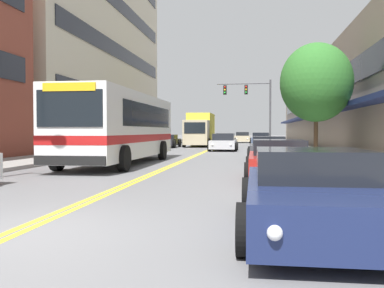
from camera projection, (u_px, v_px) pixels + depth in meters
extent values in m
plane|color=slate|center=(218.00, 146.00, 43.03)|extent=(240.00, 240.00, 0.00)
cube|color=gray|center=(147.00, 145.00, 44.05)|extent=(3.54, 106.00, 0.15)
cube|color=gray|center=(291.00, 146.00, 42.00)|extent=(3.54, 106.00, 0.15)
cube|color=yellow|center=(217.00, 146.00, 43.04)|extent=(0.14, 106.00, 0.01)
cube|color=yellow|center=(219.00, 146.00, 43.01)|extent=(0.14, 106.00, 0.01)
cube|color=beige|center=(64.00, 9.00, 42.77)|extent=(12.00, 31.30, 27.42)
cube|color=black|center=(123.00, 100.00, 42.19)|extent=(0.08, 28.80, 1.40)
cube|color=black|center=(122.00, 54.00, 42.05)|extent=(0.08, 28.80, 1.40)
cube|color=black|center=(122.00, 7.00, 41.92)|extent=(0.08, 28.80, 1.40)
cube|color=gray|center=(356.00, 105.00, 41.03)|extent=(8.00, 68.00, 7.99)
cube|color=navy|center=(307.00, 117.00, 41.71)|extent=(1.10, 61.20, 0.24)
cube|color=black|center=(312.00, 96.00, 41.57)|extent=(0.08, 61.20, 1.40)
cube|color=silver|center=(121.00, 126.00, 19.82)|extent=(2.58, 11.13, 2.85)
cube|color=#B21919|center=(121.00, 138.00, 19.84)|extent=(2.60, 11.15, 0.32)
cube|color=black|center=(124.00, 116.00, 20.36)|extent=(2.61, 8.68, 1.02)
cube|color=black|center=(69.00, 108.00, 14.28)|extent=(2.32, 0.04, 1.25)
cube|color=yellow|center=(69.00, 87.00, 14.25)|extent=(1.86, 0.06, 0.28)
cube|color=black|center=(69.00, 161.00, 14.31)|extent=(2.53, 0.08, 0.32)
cylinder|color=black|center=(57.00, 158.00, 16.30)|extent=(0.30, 1.00, 1.00)
cylinder|color=black|center=(124.00, 158.00, 15.93)|extent=(0.30, 1.00, 1.00)
cylinder|color=black|center=(114.00, 150.00, 23.08)|extent=(0.30, 1.00, 1.00)
cylinder|color=black|center=(162.00, 150.00, 22.70)|extent=(0.30, 1.00, 1.00)
cube|color=beige|center=(143.00, 145.00, 31.18)|extent=(1.91, 4.71, 0.60)
cube|color=black|center=(144.00, 138.00, 31.35)|extent=(1.64, 2.07, 0.52)
cylinder|color=black|center=(124.00, 148.00, 29.88)|extent=(0.22, 0.64, 0.64)
cylinder|color=black|center=(151.00, 148.00, 29.60)|extent=(0.22, 0.64, 0.64)
cylinder|color=black|center=(135.00, 147.00, 32.77)|extent=(0.22, 0.64, 0.64)
cylinder|color=black|center=(160.00, 147.00, 32.49)|extent=(0.22, 0.64, 0.64)
sphere|color=silver|center=(124.00, 146.00, 28.92)|extent=(0.16, 0.16, 0.16)
sphere|color=silver|center=(144.00, 146.00, 28.74)|extent=(0.16, 0.16, 0.16)
cube|color=red|center=(142.00, 144.00, 33.62)|extent=(0.18, 0.04, 0.10)
cube|color=red|center=(159.00, 144.00, 33.42)|extent=(0.18, 0.04, 0.10)
cube|color=#232328|center=(168.00, 142.00, 39.90)|extent=(1.75, 4.71, 0.60)
cube|color=black|center=(168.00, 137.00, 40.07)|extent=(1.51, 2.07, 0.41)
cylinder|color=black|center=(155.00, 144.00, 38.59)|extent=(0.22, 0.70, 0.70)
cylinder|color=black|center=(174.00, 144.00, 38.34)|extent=(0.22, 0.70, 0.70)
cylinder|color=black|center=(161.00, 143.00, 41.48)|extent=(0.22, 0.70, 0.70)
cylinder|color=black|center=(180.00, 143.00, 41.22)|extent=(0.22, 0.70, 0.70)
sphere|color=silver|center=(155.00, 142.00, 37.64)|extent=(0.16, 0.16, 0.16)
sphere|color=silver|center=(169.00, 143.00, 37.47)|extent=(0.16, 0.16, 0.16)
cube|color=red|center=(166.00, 141.00, 42.33)|extent=(0.18, 0.04, 0.10)
cube|color=red|center=(179.00, 141.00, 42.15)|extent=(0.18, 0.04, 0.10)
cube|color=#19234C|center=(311.00, 200.00, 6.43)|extent=(1.88, 4.61, 0.60)
cube|color=black|center=(310.00, 164.00, 6.59)|extent=(1.62, 2.03, 0.46)
cylinder|color=black|center=(245.00, 230.00, 5.15)|extent=(0.22, 0.66, 0.66)
cylinder|color=black|center=(248.00, 195.00, 7.98)|extent=(0.22, 0.66, 0.66)
cylinder|color=black|center=(355.00, 197.00, 7.71)|extent=(0.22, 0.66, 0.66)
sphere|color=silver|center=(275.00, 233.00, 4.22)|extent=(0.16, 0.16, 0.16)
cube|color=red|center=(262.00, 180.00, 8.81)|extent=(0.18, 0.04, 0.10)
cube|color=red|center=(330.00, 181.00, 8.62)|extent=(0.18, 0.04, 0.10)
cube|color=#475675|center=(261.00, 141.00, 41.95)|extent=(1.81, 4.10, 0.70)
cube|color=black|center=(261.00, 135.00, 42.09)|extent=(1.56, 1.81, 0.50)
cylinder|color=black|center=(251.00, 144.00, 40.83)|extent=(0.22, 0.66, 0.66)
cylinder|color=black|center=(271.00, 144.00, 40.57)|extent=(0.22, 0.66, 0.66)
cylinder|color=black|center=(251.00, 143.00, 43.35)|extent=(0.22, 0.66, 0.66)
cylinder|color=black|center=(270.00, 143.00, 43.08)|extent=(0.22, 0.66, 0.66)
sphere|color=silver|center=(254.00, 141.00, 39.99)|extent=(0.16, 0.16, 0.16)
sphere|color=silver|center=(268.00, 141.00, 39.81)|extent=(0.16, 0.16, 0.16)
cube|color=red|center=(254.00, 140.00, 44.08)|extent=(0.18, 0.04, 0.10)
cube|color=red|center=(267.00, 140.00, 43.90)|extent=(0.18, 0.04, 0.10)
cube|color=#38383D|center=(268.00, 151.00, 21.94)|extent=(1.87, 4.56, 0.64)
cube|color=black|center=(268.00, 140.00, 22.11)|extent=(1.61, 2.01, 0.42)
cylinder|color=black|center=(249.00, 155.00, 20.68)|extent=(0.22, 0.68, 0.68)
cylinder|color=black|center=(290.00, 156.00, 20.41)|extent=(0.22, 0.68, 0.68)
cylinder|color=black|center=(250.00, 153.00, 23.48)|extent=(0.22, 0.68, 0.68)
cylinder|color=black|center=(285.00, 153.00, 23.21)|extent=(0.22, 0.68, 0.68)
sphere|color=silver|center=(256.00, 152.00, 19.76)|extent=(0.16, 0.16, 0.16)
sphere|color=silver|center=(285.00, 152.00, 19.57)|extent=(0.16, 0.16, 0.16)
cube|color=red|center=(255.00, 148.00, 24.30)|extent=(0.18, 0.04, 0.10)
cube|color=red|center=(279.00, 148.00, 24.11)|extent=(0.18, 0.04, 0.10)
cube|color=maroon|center=(279.00, 164.00, 13.65)|extent=(1.88, 4.72, 0.60)
cube|color=black|center=(279.00, 147.00, 13.82)|extent=(1.62, 2.08, 0.47)
cylinder|color=black|center=(248.00, 173.00, 12.34)|extent=(0.22, 0.62, 0.62)
cylinder|color=black|center=(317.00, 174.00, 12.07)|extent=(0.22, 0.62, 0.62)
cylinder|color=black|center=(249.00, 165.00, 15.24)|extent=(0.22, 0.62, 0.62)
cylinder|color=black|center=(304.00, 166.00, 14.96)|extent=(0.22, 0.62, 0.62)
sphere|color=silver|center=(259.00, 169.00, 11.38)|extent=(0.16, 0.16, 0.16)
sphere|color=silver|center=(310.00, 170.00, 11.20)|extent=(0.16, 0.16, 0.16)
cube|color=red|center=(257.00, 158.00, 16.09)|extent=(0.18, 0.04, 0.10)
cube|color=red|center=(294.00, 158.00, 15.90)|extent=(0.18, 0.04, 0.10)
cube|color=black|center=(225.00, 142.00, 39.52)|extent=(1.85, 4.30, 0.71)
cube|color=black|center=(225.00, 136.00, 39.67)|extent=(1.59, 1.89, 0.43)
cylinder|color=black|center=(214.00, 144.00, 38.34)|extent=(0.22, 0.64, 0.64)
cylinder|color=black|center=(235.00, 145.00, 38.08)|extent=(0.22, 0.64, 0.64)
cylinder|color=black|center=(216.00, 144.00, 40.98)|extent=(0.22, 0.64, 0.64)
cylinder|color=black|center=(236.00, 144.00, 40.71)|extent=(0.22, 0.64, 0.64)
sphere|color=silver|center=(216.00, 142.00, 37.46)|extent=(0.16, 0.16, 0.16)
sphere|color=silver|center=(231.00, 142.00, 37.28)|extent=(0.16, 0.16, 0.16)
cube|color=red|center=(220.00, 141.00, 41.75)|extent=(0.18, 0.04, 0.10)
cube|color=red|center=(233.00, 141.00, 41.56)|extent=(0.18, 0.04, 0.10)
cube|color=#BCAD89|center=(243.00, 138.00, 56.36)|extent=(1.93, 4.40, 0.74)
cube|color=black|center=(243.00, 134.00, 56.52)|extent=(1.66, 1.94, 0.48)
cylinder|color=black|center=(235.00, 140.00, 55.16)|extent=(0.22, 0.64, 0.64)
cylinder|color=black|center=(250.00, 140.00, 54.88)|extent=(0.22, 0.64, 0.64)
cylinder|color=black|center=(235.00, 140.00, 57.86)|extent=(0.22, 0.64, 0.64)
cylinder|color=black|center=(250.00, 140.00, 57.58)|extent=(0.22, 0.64, 0.64)
sphere|color=silver|center=(237.00, 138.00, 54.26)|extent=(0.16, 0.16, 0.16)
sphere|color=silver|center=(247.00, 139.00, 54.07)|extent=(0.16, 0.16, 0.16)
cube|color=red|center=(238.00, 138.00, 58.65)|extent=(0.18, 0.04, 0.10)
cube|color=red|center=(248.00, 138.00, 58.45)|extent=(0.18, 0.04, 0.10)
cube|color=#B7B7BC|center=(223.00, 144.00, 32.99)|extent=(1.91, 4.00, 0.63)
cube|color=black|center=(224.00, 137.00, 33.13)|extent=(1.64, 1.76, 0.50)
cylinder|color=black|center=(209.00, 147.00, 31.91)|extent=(0.22, 0.68, 0.68)
cylinder|color=black|center=(235.00, 147.00, 31.63)|extent=(0.22, 0.68, 0.68)
cylinder|color=black|center=(212.00, 146.00, 34.36)|extent=(0.22, 0.68, 0.68)
cylinder|color=black|center=(237.00, 146.00, 34.09)|extent=(0.22, 0.68, 0.68)
sphere|color=silver|center=(212.00, 145.00, 31.09)|extent=(0.16, 0.16, 0.16)
sphere|color=silver|center=(231.00, 145.00, 30.90)|extent=(0.16, 0.16, 0.16)
cube|color=red|center=(217.00, 143.00, 35.08)|extent=(0.18, 0.04, 0.10)
cube|color=red|center=(233.00, 143.00, 34.88)|extent=(0.18, 0.04, 0.10)
cube|color=#BCAD89|center=(196.00, 132.00, 39.85)|extent=(2.28, 2.22, 2.30)
cube|color=black|center=(195.00, 128.00, 38.72)|extent=(1.94, 0.04, 1.01)
cube|color=yellow|center=(201.00, 129.00, 43.50)|extent=(2.32, 5.18, 3.04)
cylinder|color=black|center=(184.00, 143.00, 40.05)|extent=(0.28, 0.84, 0.84)
cylinder|color=black|center=(209.00, 143.00, 39.72)|extent=(0.28, 0.84, 0.84)
cylinder|color=black|center=(192.00, 142.00, 45.25)|extent=(0.28, 0.84, 0.84)
cylinder|color=black|center=(214.00, 142.00, 44.92)|extent=(0.28, 0.84, 0.84)
cylinder|color=#47474C|center=(270.00, 113.00, 41.88)|extent=(0.18, 0.18, 6.56)
cylinder|color=#47474C|center=(243.00, 84.00, 42.16)|extent=(5.23, 0.11, 0.11)
cube|color=black|center=(246.00, 90.00, 42.14)|extent=(0.34, 0.26, 0.92)
sphere|color=red|center=(246.00, 87.00, 41.98)|extent=(0.18, 0.18, 0.18)
sphere|color=yellow|center=(246.00, 90.00, 41.99)|extent=(0.18, 0.18, 0.18)
sphere|color=green|center=(246.00, 92.00, 41.99)|extent=(0.18, 0.18, 0.18)
cylinder|color=black|center=(246.00, 84.00, 42.13)|extent=(0.02, 0.02, 0.14)
cube|color=black|center=(225.00, 90.00, 42.44)|extent=(0.34, 0.26, 0.92)
sphere|color=red|center=(225.00, 87.00, 42.27)|extent=(0.18, 0.18, 0.18)
sphere|color=yellow|center=(225.00, 90.00, 42.28)|extent=(0.18, 0.18, 0.18)
sphere|color=green|center=(225.00, 93.00, 42.29)|extent=(0.18, 0.18, 0.18)
cylinder|color=black|center=(225.00, 85.00, 42.42)|extent=(0.02, 0.02, 0.14)
cylinder|color=brown|center=(316.00, 135.00, 22.00)|extent=(0.22, 0.22, 2.30)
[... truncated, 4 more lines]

